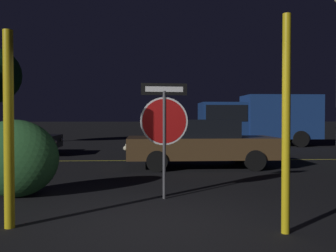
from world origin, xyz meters
TOP-DOWN VIEW (x-y plane):
  - ground_plane at (0.00, 0.00)m, footprint 260.00×260.00m
  - road_center_stripe at (0.00, 8.02)m, footprint 39.41×0.12m
  - stop_sign at (0.25, 1.76)m, footprint 0.90×0.11m
  - yellow_pole_left at (-1.95, 0.02)m, footprint 0.14×0.14m
  - yellow_pole_right at (1.77, -0.40)m, footprint 0.11×0.11m
  - hedge_bush_1 at (-2.60, 2.05)m, footprint 1.66×1.04m
  - passing_car_2 at (1.59, 6.18)m, footprint 4.63×2.11m
  - delivery_truck at (5.77, 14.68)m, footprint 6.32×2.44m

SIDE VIEW (x-z plane):
  - ground_plane at x=0.00m, z-range 0.00..0.00m
  - road_center_stripe at x=0.00m, z-range 0.00..0.01m
  - passing_car_2 at x=1.59m, z-range 0.00..1.46m
  - hedge_bush_1 at x=-2.60m, z-range 0.00..1.49m
  - yellow_pole_left at x=-1.95m, z-range 0.00..2.72m
  - yellow_pole_right at x=1.77m, z-range 0.00..2.88m
  - stop_sign at x=0.25m, z-range 0.40..2.56m
  - delivery_truck at x=5.77m, z-range 0.14..2.85m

